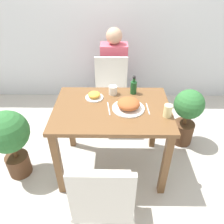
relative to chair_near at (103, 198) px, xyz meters
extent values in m
plane|color=#B7B2A8|center=(0.05, 0.72, -0.50)|extent=(16.00, 16.00, 0.00)
cube|color=silver|center=(0.05, 2.22, 0.80)|extent=(8.00, 0.05, 2.60)
cube|color=brown|center=(0.05, 0.72, 0.24)|extent=(1.04, 0.73, 0.04)
cube|color=brown|center=(-0.42, 0.41, -0.14)|extent=(0.06, 0.06, 0.72)
cube|color=brown|center=(0.52, 0.41, -0.14)|extent=(0.06, 0.06, 0.72)
cube|color=brown|center=(-0.42, 1.04, -0.14)|extent=(0.06, 0.06, 0.72)
cube|color=brown|center=(0.52, 1.04, -0.14)|extent=(0.06, 0.06, 0.72)
cube|color=silver|center=(0.00, 0.08, -0.07)|extent=(0.42, 0.42, 0.04)
cube|color=silver|center=(0.00, -0.11, 0.17)|extent=(0.40, 0.04, 0.44)
cylinder|color=#B7B2A8|center=(0.18, 0.26, -0.29)|extent=(0.03, 0.03, 0.40)
cylinder|color=#B7B2A8|center=(-0.18, 0.26, -0.29)|extent=(0.03, 0.03, 0.40)
cube|color=silver|center=(0.03, 1.40, -0.07)|extent=(0.42, 0.42, 0.04)
cube|color=silver|center=(0.03, 1.60, 0.17)|extent=(0.40, 0.04, 0.44)
cylinder|color=#B7B2A8|center=(-0.15, 1.22, -0.29)|extent=(0.03, 0.03, 0.40)
cylinder|color=#B7B2A8|center=(0.21, 1.22, -0.29)|extent=(0.03, 0.03, 0.40)
cylinder|color=#B7B2A8|center=(-0.15, 1.58, -0.29)|extent=(0.03, 0.03, 0.40)
cylinder|color=#B7B2A8|center=(0.21, 1.58, -0.29)|extent=(0.03, 0.03, 0.40)
cylinder|color=white|center=(0.20, 0.70, 0.27)|extent=(0.28, 0.28, 0.01)
ellipsoid|color=#A35128|center=(0.20, 0.70, 0.32)|extent=(0.20, 0.20, 0.09)
cylinder|color=white|center=(-0.12, 0.88, 0.27)|extent=(0.17, 0.17, 0.01)
ellipsoid|color=gold|center=(-0.12, 0.88, 0.30)|extent=(0.12, 0.12, 0.05)
cylinder|color=silver|center=(0.06, 0.95, 0.30)|extent=(0.08, 0.08, 0.09)
cylinder|color=beige|center=(0.51, 0.60, 0.32)|extent=(0.07, 0.07, 0.11)
cylinder|color=#194C23|center=(0.26, 0.97, 0.32)|extent=(0.06, 0.06, 0.12)
cylinder|color=#194C23|center=(0.26, 0.97, 0.40)|extent=(0.03, 0.03, 0.03)
sphere|color=black|center=(0.26, 0.97, 0.43)|extent=(0.03, 0.03, 0.03)
cube|color=silver|center=(0.02, 0.70, 0.26)|extent=(0.03, 0.20, 0.00)
cube|color=silver|center=(0.37, 0.70, 0.26)|extent=(0.02, 0.17, 0.00)
cylinder|color=#51331E|center=(-0.90, 0.62, -0.38)|extent=(0.23, 0.23, 0.23)
cylinder|color=brown|center=(-0.90, 0.62, -0.21)|extent=(0.04, 0.04, 0.12)
sphere|color=#2D6B33|center=(-0.90, 0.62, 0.05)|extent=(0.40, 0.40, 0.40)
cylinder|color=#51331E|center=(0.89, 1.12, -0.36)|extent=(0.24, 0.24, 0.27)
cylinder|color=brown|center=(0.89, 1.12, -0.17)|extent=(0.04, 0.04, 0.10)
sphere|color=#2D6B33|center=(0.89, 1.12, 0.04)|extent=(0.33, 0.33, 0.33)
cube|color=#2D3347|center=(0.07, 1.80, -0.27)|extent=(0.28, 0.20, 0.45)
cube|color=#DB566B|center=(0.07, 1.80, 0.21)|extent=(0.34, 0.22, 0.52)
sphere|color=tan|center=(0.07, 1.80, 0.57)|extent=(0.20, 0.20, 0.20)
camera|label=1|loc=(0.07, -0.88, 1.35)|focal=35.00mm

